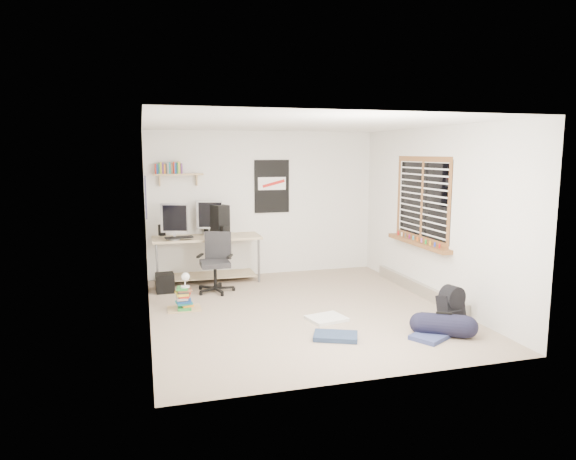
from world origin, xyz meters
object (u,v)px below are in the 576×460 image
object	(u,v)px
backpack	(451,311)
book_stack	(184,299)
office_chair	(215,261)
desk	(207,259)
duffel_bag	(443,325)

from	to	relation	value
backpack	book_stack	world-z (taller)	backpack
office_chair	book_stack	xyz separation A→B (m)	(-0.54, -0.79, -0.34)
desk	office_chair	world-z (taller)	office_chair
backpack	duffel_bag	xyz separation A→B (m)	(-0.28, -0.28, -0.06)
desk	book_stack	xyz separation A→B (m)	(-0.50, -1.51, -0.21)
office_chair	book_stack	distance (m)	1.01
desk	book_stack	world-z (taller)	desk
backpack	book_stack	bearing A→B (deg)	138.67
office_chair	duffel_bag	size ratio (longest dim) A/B	1.76
office_chair	duffel_bag	world-z (taller)	office_chair
desk	backpack	size ratio (longest dim) A/B	4.33
desk	duffel_bag	distance (m)	4.14
office_chair	duffel_bag	xyz separation A→B (m)	(2.30, -2.68, -0.35)
desk	duffel_bag	world-z (taller)	desk
backpack	book_stack	xyz separation A→B (m)	(-3.13, 1.62, -0.05)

